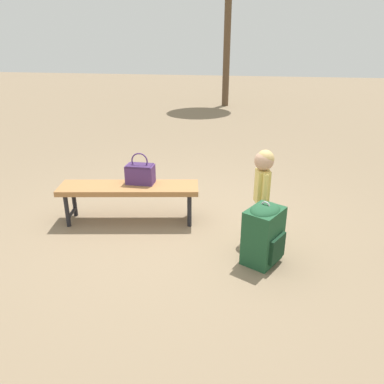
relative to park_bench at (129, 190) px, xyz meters
The scene contains 5 objects.
ground_plane 0.68m from the park_bench, ahead, with size 40.00×40.00×0.00m, color #7F6B51.
park_bench is the anchor object (origin of this frame).
handbag 0.24m from the park_bench, 41.81° to the left, with size 0.32×0.19×0.37m.
child_standing 1.54m from the park_bench, ahead, with size 0.20×0.26×0.98m.
backpack_large 1.66m from the park_bench, 21.23° to the right, with size 0.42×0.46×0.63m.
Camera 1 is at (0.89, -3.70, 2.00)m, focal length 34.55 mm.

